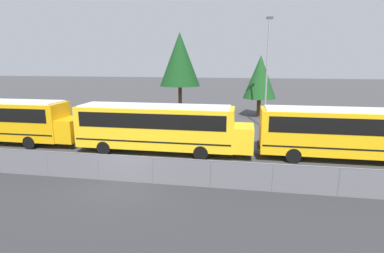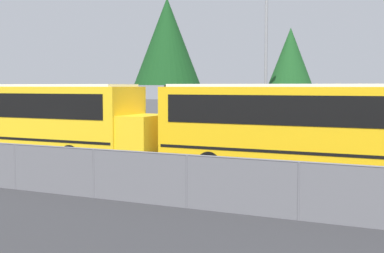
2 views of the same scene
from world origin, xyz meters
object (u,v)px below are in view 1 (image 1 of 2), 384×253
(tree_0, at_px, (180,59))
(tree_2, at_px, (260,77))
(light_pole, at_px, (267,70))
(school_bus_3, at_px, (352,131))
(school_bus_2, at_px, (159,125))
(school_bus_1, at_px, (2,118))

(tree_0, relative_size, tree_2, 1.39)
(light_pole, xyz_separation_m, tree_0, (-9.62, 6.96, 0.98))
(school_bus_3, bearing_deg, tree_0, 132.27)
(school_bus_2, height_order, light_pole, light_pole)
(school_bus_1, xyz_separation_m, light_pole, (20.24, 8.85, 3.47))
(light_pole, height_order, tree_2, light_pole)
(tree_0, distance_m, tree_2, 9.60)
(tree_0, bearing_deg, light_pole, -35.90)
(tree_0, bearing_deg, school_bus_3, -47.73)
(light_pole, height_order, tree_0, light_pole)
(school_bus_2, bearing_deg, school_bus_1, 178.24)
(school_bus_1, bearing_deg, school_bus_3, 0.06)
(light_pole, distance_m, tree_0, 11.91)
(school_bus_1, distance_m, tree_0, 19.56)
(school_bus_1, xyz_separation_m, tree_0, (10.62, 15.82, 4.45))
(school_bus_2, height_order, tree_2, tree_2)
(tree_2, bearing_deg, tree_0, 173.16)
(tree_0, bearing_deg, tree_2, -6.84)
(light_pole, bearing_deg, school_bus_3, -61.80)
(school_bus_3, xyz_separation_m, tree_0, (-14.35, 15.79, 4.45))
(school_bus_1, xyz_separation_m, school_bus_2, (12.57, -0.39, 0.00))
(school_bus_1, height_order, school_bus_3, same)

